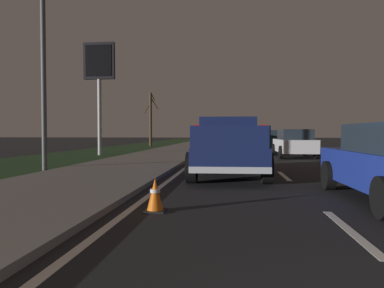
# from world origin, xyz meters

# --- Properties ---
(ground) EXTENTS (144.00, 144.00, 0.00)m
(ground) POSITION_xyz_m (27.00, 0.00, 0.00)
(ground) COLOR black
(sidewalk_shoulder) EXTENTS (108.00, 4.00, 0.12)m
(sidewalk_shoulder) POSITION_xyz_m (27.00, 5.70, 0.06)
(sidewalk_shoulder) COLOR slate
(sidewalk_shoulder) RESTS_ON ground
(grass_verge) EXTENTS (108.00, 6.00, 0.01)m
(grass_verge) POSITION_xyz_m (27.00, 10.70, 0.00)
(grass_verge) COLOR #1E3819
(grass_verge) RESTS_ON ground
(lane_markings) EXTENTS (108.58, 3.54, 0.01)m
(lane_markings) POSITION_xyz_m (29.69, 2.51, 0.00)
(lane_markings) COLOR silver
(lane_markings) RESTS_ON ground
(pickup_truck) EXTENTS (5.48, 2.38, 1.87)m
(pickup_truck) POSITION_xyz_m (10.79, 1.76, 0.91)
(pickup_truck) COLOR #141E4C
(pickup_truck) RESTS_ON ground
(sedan_green) EXTENTS (4.44, 2.10, 1.54)m
(sedan_green) POSITION_xyz_m (26.54, -1.79, 0.78)
(sedan_green) COLOR #14592D
(sedan_green) RESTS_ON ground
(sedan_black) EXTENTS (4.43, 2.07, 1.54)m
(sedan_black) POSITION_xyz_m (23.69, 1.78, 0.78)
(sedan_black) COLOR black
(sedan_black) RESTS_ON ground
(sedan_white) EXTENTS (4.42, 2.05, 1.54)m
(sedan_white) POSITION_xyz_m (19.71, -1.83, 0.78)
(sedan_white) COLOR silver
(sedan_white) RESTS_ON ground
(gas_price_sign) EXTENTS (0.27, 1.90, 6.77)m
(gas_price_sign) POSITION_xyz_m (20.13, 9.58, 5.08)
(gas_price_sign) COLOR #99999E
(gas_price_sign) RESTS_ON ground
(street_light_near) EXTENTS (0.36, 1.97, 7.80)m
(street_light_near) POSITION_xyz_m (11.35, 8.04, 4.71)
(street_light_near) COLOR #4C4C51
(street_light_near) RESTS_ON ground
(bare_tree_far) EXTENTS (1.20, 1.24, 5.48)m
(bare_tree_far) POSITION_xyz_m (34.75, 9.76, 2.82)
(bare_tree_far) COLOR #423323
(bare_tree_far) RESTS_ON ground
(traffic_cone_near) EXTENTS (0.36, 0.36, 0.58)m
(traffic_cone_near) POSITION_xyz_m (5.09, 2.93, 0.28)
(traffic_cone_near) COLOR black
(traffic_cone_near) RESTS_ON ground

